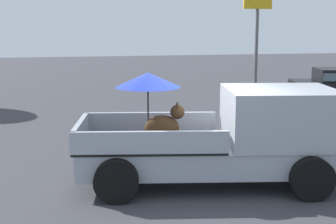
# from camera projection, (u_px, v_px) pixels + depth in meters

# --- Properties ---
(ground_plane) EXTENTS (80.00, 80.00, 0.00)m
(ground_plane) POSITION_uv_depth(u_px,v_px,m) (208.00, 183.00, 9.51)
(ground_plane) COLOR #38383D
(pickup_truck_main) EXTENTS (5.30, 2.98, 2.23)m
(pickup_truck_main) POSITION_uv_depth(u_px,v_px,m) (231.00, 136.00, 9.36)
(pickup_truck_main) COLOR black
(pickup_truck_main) RESTS_ON ground
(motel_sign) EXTENTS (1.40, 0.16, 4.76)m
(motel_sign) POSITION_uv_depth(u_px,v_px,m) (257.00, 20.00, 22.49)
(motel_sign) COLOR #59595B
(motel_sign) RESTS_ON ground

